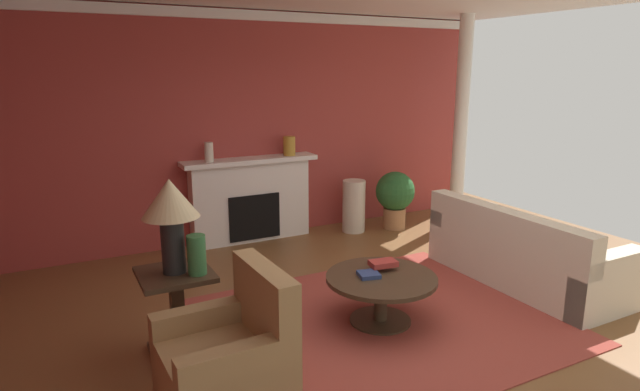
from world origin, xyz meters
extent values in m
plane|color=brown|center=(0.00, 0.00, 0.00)|extent=(8.77, 8.77, 0.00)
cube|color=#9E3833|center=(0.00, 3.12, 1.50)|extent=(7.34, 0.12, 2.99)
cube|color=white|center=(0.00, 3.04, 2.91)|extent=(7.34, 0.08, 0.12)
cube|color=#993D33|center=(0.05, 0.10, 0.01)|extent=(3.09, 2.61, 0.01)
cube|color=white|center=(-0.14, 2.91, 0.53)|extent=(1.60, 0.25, 1.06)
cube|color=black|center=(-0.14, 2.89, 0.35)|extent=(0.70, 0.26, 0.60)
cube|color=white|center=(-0.14, 2.88, 1.09)|extent=(1.80, 0.35, 0.06)
cube|color=beige|center=(1.96, 0.17, 0.23)|extent=(0.91, 2.10, 0.45)
cube|color=beige|center=(1.61, 0.17, 0.65)|extent=(0.21, 2.10, 0.40)
cube|color=beige|center=(1.97, -0.78, 0.31)|extent=(0.90, 0.20, 0.62)
cube|color=beige|center=(1.96, 1.12, 0.31)|extent=(0.90, 0.20, 0.62)
cube|color=#9E7A4C|center=(-1.58, -0.40, 0.22)|extent=(0.82, 0.82, 0.44)
cube|color=#9E7A4C|center=(-1.27, -0.39, 0.70)|extent=(0.18, 0.80, 0.51)
cube|color=#9E7A4C|center=(-1.60, -0.07, 0.30)|extent=(0.80, 0.16, 0.60)
cube|color=#9E7A4C|center=(-1.57, -0.73, 0.30)|extent=(0.80, 0.16, 0.60)
cylinder|color=#3D2D1E|center=(0.05, 0.10, 0.43)|extent=(1.00, 1.00, 0.04)
cylinder|color=#3D2D1E|center=(0.05, 0.10, 0.21)|extent=(0.12, 0.12, 0.41)
cylinder|color=#3D2D1E|center=(0.05, 0.10, 0.01)|extent=(0.56, 0.56, 0.03)
cube|color=#3D2D1E|center=(-1.70, 0.42, 0.68)|extent=(0.56, 0.56, 0.04)
cube|color=#3D2D1E|center=(-1.70, 0.42, 0.33)|extent=(0.10, 0.10, 0.66)
cube|color=#3D2D1E|center=(-1.70, 0.42, 0.02)|extent=(0.45, 0.45, 0.04)
cylinder|color=black|center=(-1.70, 0.42, 0.92)|extent=(0.18, 0.18, 0.45)
cone|color=#C6B284|center=(-1.70, 0.42, 1.30)|extent=(0.44, 0.44, 0.30)
cylinder|color=#B7892D|center=(0.41, 2.86, 1.25)|extent=(0.16, 0.16, 0.25)
cylinder|color=beige|center=(-0.69, 2.86, 1.25)|extent=(0.11, 0.11, 0.25)
cylinder|color=beige|center=(1.28, 2.61, 0.37)|extent=(0.32, 0.32, 0.74)
cylinder|color=#33703D|center=(-1.55, 0.30, 0.86)|extent=(0.14, 0.14, 0.31)
cube|color=navy|center=(-0.06, 0.15, 0.47)|extent=(0.22, 0.21, 0.04)
cube|color=maroon|center=(0.15, 0.22, 0.51)|extent=(0.27, 0.19, 0.05)
cylinder|color=#A8754C|center=(1.88, 2.46, 0.15)|extent=(0.32, 0.32, 0.30)
sphere|color=#28602D|center=(1.88, 2.46, 0.55)|extent=(0.56, 0.56, 0.56)
cylinder|color=white|center=(2.85, 2.25, 1.50)|extent=(0.20, 0.20, 2.99)
camera|label=1|loc=(-2.50, -3.56, 2.26)|focal=29.66mm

